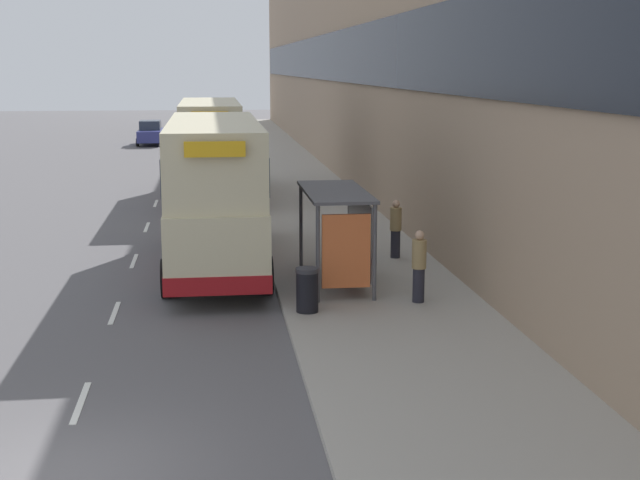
# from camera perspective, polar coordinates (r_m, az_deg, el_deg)

# --- Properties ---
(ground_plane) EXTENTS (220.00, 220.00, 0.00)m
(ground_plane) POSITION_cam_1_polar(r_m,az_deg,el_deg) (13.72, -16.80, -14.51)
(ground_plane) COLOR #5B595B
(pavement) EXTENTS (5.00, 93.00, 0.14)m
(pavement) POSITION_cam_1_polar(r_m,az_deg,el_deg) (51.20, -2.40, 4.61)
(pavement) COLOR #A39E93
(pavement) RESTS_ON ground_plane
(terrace_facade) EXTENTS (3.10, 93.00, 14.04)m
(terrace_facade) POSITION_cam_1_polar(r_m,az_deg,el_deg) (51.37, 2.08, 12.40)
(terrace_facade) COLOR #9E846B
(terrace_facade) RESTS_ON ground_plane
(lane_mark_0) EXTENTS (0.12, 2.00, 0.01)m
(lane_mark_0) POSITION_cam_1_polar(r_m,az_deg,el_deg) (16.46, -15.06, -10.00)
(lane_mark_0) COLOR silver
(lane_mark_0) RESTS_ON ground_plane
(lane_mark_1) EXTENTS (0.12, 2.00, 0.01)m
(lane_mark_1) POSITION_cam_1_polar(r_m,az_deg,el_deg) (21.96, -13.02, -4.56)
(lane_mark_1) COLOR silver
(lane_mark_1) RESTS_ON ground_plane
(lane_mark_2) EXTENTS (0.12, 2.00, 0.01)m
(lane_mark_2) POSITION_cam_1_polar(r_m,az_deg,el_deg) (27.60, -11.82, -1.32)
(lane_mark_2) COLOR silver
(lane_mark_2) RESTS_ON ground_plane
(lane_mark_3) EXTENTS (0.12, 2.00, 0.01)m
(lane_mark_3) POSITION_cam_1_polar(r_m,az_deg,el_deg) (33.31, -11.03, 0.82)
(lane_mark_3) COLOR silver
(lane_mark_3) RESTS_ON ground_plane
(lane_mark_4) EXTENTS (0.12, 2.00, 0.01)m
(lane_mark_4) POSITION_cam_1_polar(r_m,az_deg,el_deg) (39.06, -10.47, 2.33)
(lane_mark_4) COLOR silver
(lane_mark_4) RESTS_ON ground_plane
(lane_mark_5) EXTENTS (0.12, 2.00, 0.01)m
(lane_mark_5) POSITION_cam_1_polar(r_m,az_deg,el_deg) (44.82, -10.05, 3.45)
(lane_mark_5) COLOR silver
(lane_mark_5) RESTS_ON ground_plane
(lane_mark_6) EXTENTS (0.12, 2.00, 0.01)m
(lane_mark_6) POSITION_cam_1_polar(r_m,az_deg,el_deg) (50.61, -9.73, 4.31)
(lane_mark_6) COLOR silver
(lane_mark_6) RESTS_ON ground_plane
(lane_mark_7) EXTENTS (0.12, 2.00, 0.01)m
(lane_mark_7) POSITION_cam_1_polar(r_m,az_deg,el_deg) (56.40, -9.48, 5.00)
(lane_mark_7) COLOR silver
(lane_mark_7) RESTS_ON ground_plane
(lane_mark_8) EXTENTS (0.12, 2.00, 0.01)m
(lane_mark_8) POSITION_cam_1_polar(r_m,az_deg,el_deg) (62.20, -9.27, 5.56)
(lane_mark_8) COLOR silver
(lane_mark_8) RESTS_ON ground_plane
(bus_shelter) EXTENTS (1.60, 4.20, 2.48)m
(bus_shelter) POSITION_cam_1_polar(r_m,az_deg,el_deg) (23.17, 1.51, 1.27)
(bus_shelter) COLOR #4C4C51
(bus_shelter) RESTS_ON ground_plane
(double_decker_bus_near) EXTENTS (2.85, 10.17, 4.30)m
(double_decker_bus_near) POSITION_cam_1_polar(r_m,az_deg,el_deg) (25.79, -6.76, 3.12)
(double_decker_bus_near) COLOR beige
(double_decker_bus_near) RESTS_ON ground_plane
(double_decker_bus_ahead) EXTENTS (2.85, 10.47, 4.30)m
(double_decker_bus_ahead) POSITION_cam_1_polar(r_m,az_deg,el_deg) (39.82, -7.02, 5.90)
(double_decker_bus_ahead) COLOR beige
(double_decker_bus_ahead) RESTS_ON ground_plane
(car_0) EXTENTS (1.93, 4.56, 1.81)m
(car_0) POSITION_cam_1_polar(r_m,az_deg,el_deg) (68.55, -10.80, 6.75)
(car_0) COLOR navy
(car_0) RESTS_ON ground_plane
(pedestrian_at_shelter) EXTENTS (0.35, 0.35, 1.75)m
(pedestrian_at_shelter) POSITION_cam_1_polar(r_m,az_deg,el_deg) (26.78, 4.86, 0.75)
(pedestrian_at_shelter) COLOR #23232D
(pedestrian_at_shelter) RESTS_ON ground_plane
(pedestrian_1) EXTENTS (0.35, 0.35, 1.78)m
(pedestrian_1) POSITION_cam_1_polar(r_m,az_deg,el_deg) (21.77, 6.35, -1.64)
(pedestrian_1) COLOR #23232D
(pedestrian_1) RESTS_ON ground_plane
(litter_bin) EXTENTS (0.55, 0.55, 1.05)m
(litter_bin) POSITION_cam_1_polar(r_m,az_deg,el_deg) (20.88, -0.82, -3.20)
(litter_bin) COLOR black
(litter_bin) RESTS_ON ground_plane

